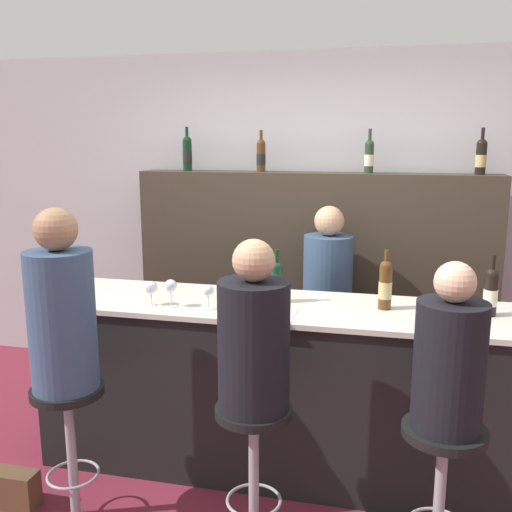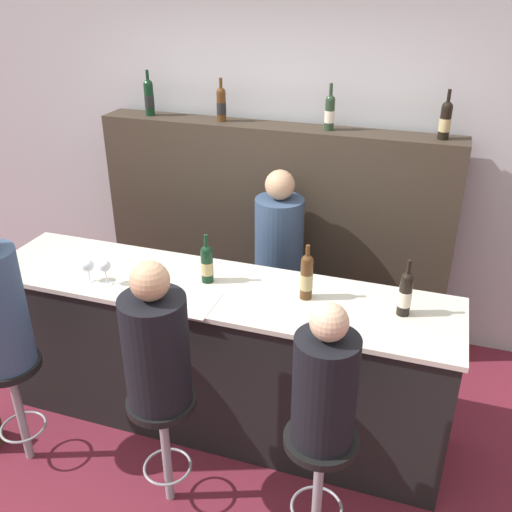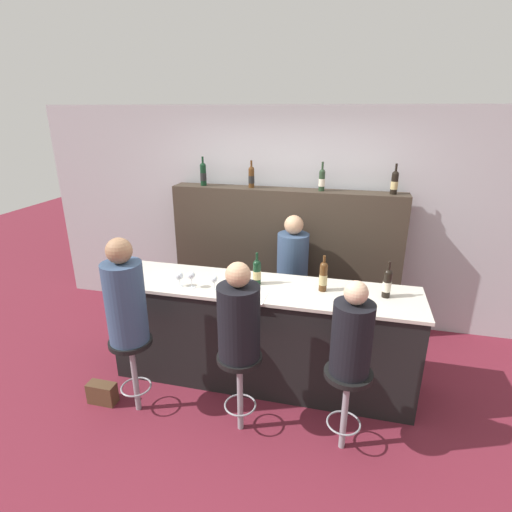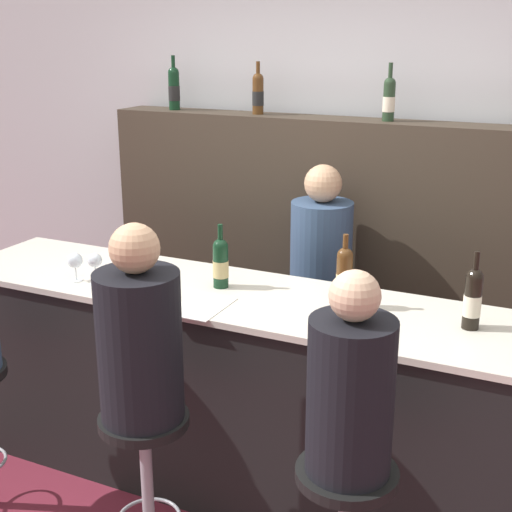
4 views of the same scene
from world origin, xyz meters
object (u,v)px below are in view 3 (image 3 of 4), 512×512
wine_bottle_backbar_0 (203,174)px  wine_bottle_backbar_3 (395,182)px  wine_bottle_counter_2 (387,283)px  guest_seated_left (125,297)px  wine_glass_0 (179,276)px  wine_bottle_backbar_2 (322,180)px  bartender (292,285)px  wine_bottle_counter_0 (257,272)px  handbag (102,393)px  bar_stool_middle (240,373)px  guest_seated_right (352,335)px  bar_stool_left (132,356)px  guest_seated_middle (239,318)px  wine_glass_2 (214,280)px  bar_stool_right (347,389)px  wine_bottle_counter_1 (323,276)px  wine_glass_1 (191,276)px  wine_bottle_backbar_1 (251,177)px

wine_bottle_backbar_0 → wine_bottle_backbar_3: size_ratio=1.04×
wine_bottle_counter_2 → guest_seated_left: guest_seated_left is taller
wine_bottle_backbar_0 → wine_bottle_backbar_3: (2.16, 0.00, -0.01)m
wine_bottle_backbar_3 → wine_glass_0: 2.46m
wine_bottle_backbar_2 → wine_glass_0: (-1.13, -1.39, -0.70)m
bartender → wine_bottle_counter_0: bearing=-105.0°
wine_bottle_counter_0 → handbag: 1.81m
bar_stool_middle → guest_seated_right: bearing=-0.0°
bar_stool_left → guest_seated_middle: 1.08m
guest_seated_left → wine_bottle_backbar_0: bearing=90.6°
wine_glass_2 → handbag: bearing=-151.3°
bar_stool_right → guest_seated_left: bearing=-180.0°
wine_bottle_counter_1 → wine_bottle_backbar_3: 1.48m
wine_bottle_counter_1 → wine_glass_1: 1.19m
bartender → guest_seated_middle: bearing=-96.5°
bar_stool_right → guest_seated_right: size_ratio=0.99×
wine_bottle_counter_1 → wine_bottle_counter_0: bearing=180.0°
wine_bottle_backbar_0 → guest_seated_middle: size_ratio=0.43×
wine_bottle_backbar_0 → guest_seated_left: 2.04m
guest_seated_left → guest_seated_right: (1.80, 0.00, -0.08)m
bartender → bar_stool_middle: bearing=-96.5°
guest_seated_left → guest_seated_right: guest_seated_left is taller
wine_glass_0 → wine_glass_2: (0.34, 0.00, -0.00)m
wine_bottle_backbar_1 → guest_seated_left: size_ratio=0.34×
bar_stool_left → bar_stool_right: bearing=0.0°
bar_stool_right → wine_bottle_counter_0: bearing=140.0°
bar_stool_right → handbag: (-2.17, -0.00, -0.46)m
wine_bottle_backbar_1 → guest_seated_right: 2.40m
wine_bottle_backbar_0 → wine_glass_1: 1.60m
wine_bottle_counter_2 → guest_seated_left: size_ratio=0.36×
wine_bottle_counter_0 → bar_stool_middle: 0.94m
wine_bottle_counter_1 → wine_bottle_backbar_1: bearing=129.4°
wine_bottle_counter_0 → bar_stool_right: wine_bottle_counter_0 is taller
wine_bottle_backbar_3 → wine_bottle_backbar_1: bearing=-180.0°
wine_bottle_counter_2 → guest_seated_middle: guest_seated_middle is taller
wine_bottle_counter_2 → wine_bottle_backbar_3: (0.07, 1.17, 0.67)m
bartender → bar_stool_right: bearing=-66.5°
wine_bottle_counter_1 → guest_seated_right: size_ratio=0.46×
wine_bottle_counter_1 → handbag: size_ratio=1.28×
wine_bottle_counter_0 → guest_seated_middle: bearing=-87.0°
wine_bottle_counter_0 → wine_glass_2: 0.41m
wine_bottle_backbar_1 → bar_stool_right: (1.23, -1.91, -1.26)m
bar_stool_middle → bar_stool_right: (0.84, 0.00, 0.00)m
guest_seated_left → guest_seated_middle: size_ratio=1.14×
wine_bottle_backbar_2 → guest_seated_right: size_ratio=0.44×
bar_stool_left → handbag: bar_stool_left is taller
bar_stool_right → wine_bottle_counter_2: bearing=69.9°
wine_bottle_backbar_2 → wine_glass_0: wine_bottle_backbar_2 is taller
wine_bottle_backbar_2 → guest_seated_left: bearing=-125.8°
wine_bottle_counter_2 → guest_seated_right: size_ratio=0.45×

